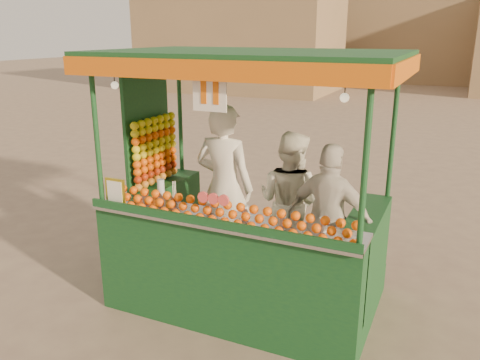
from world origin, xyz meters
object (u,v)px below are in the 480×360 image
at_px(vendor_middle, 290,202).
at_px(vendor_right, 329,220).
at_px(vendor_left, 224,187).
at_px(juice_cart, 238,228).

bearing_deg(vendor_middle, vendor_right, 160.04).
xyz_separation_m(vendor_left, vendor_right, (1.28, -0.09, -0.16)).
distance_m(vendor_middle, vendor_right, 0.65).
xyz_separation_m(juice_cart, vendor_middle, (0.45, 0.47, 0.23)).
xyz_separation_m(juice_cart, vendor_right, (1.00, 0.14, 0.22)).
bearing_deg(vendor_right, vendor_left, 4.18).
height_order(vendor_left, vendor_middle, vendor_left).
height_order(vendor_left, vendor_right, vendor_left).
distance_m(vendor_left, vendor_right, 1.29).
xyz_separation_m(vendor_left, vendor_middle, (0.72, 0.25, -0.15)).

